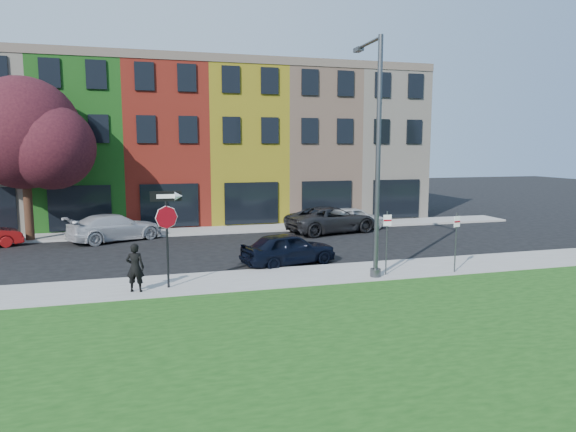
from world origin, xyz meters
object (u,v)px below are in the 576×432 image
object	(u,v)px
sedan_near	(289,248)
street_lamp	(376,158)
man	(135,268)
stop_sign	(167,220)

from	to	relation	value
sedan_near	street_lamp	world-z (taller)	street_lamp
man	stop_sign	bearing A→B (deg)	-154.74
sedan_near	street_lamp	size ratio (longest dim) A/B	0.50
stop_sign	man	world-z (taller)	stop_sign
stop_sign	street_lamp	bearing A→B (deg)	-2.32
street_lamp	man	bearing A→B (deg)	-179.24
sedan_near	man	bearing A→B (deg)	101.76
stop_sign	street_lamp	size ratio (longest dim) A/B	0.38
stop_sign	sedan_near	size ratio (longest dim) A/B	0.77
man	sedan_near	xyz separation A→B (m)	(6.19, 2.98, -0.25)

